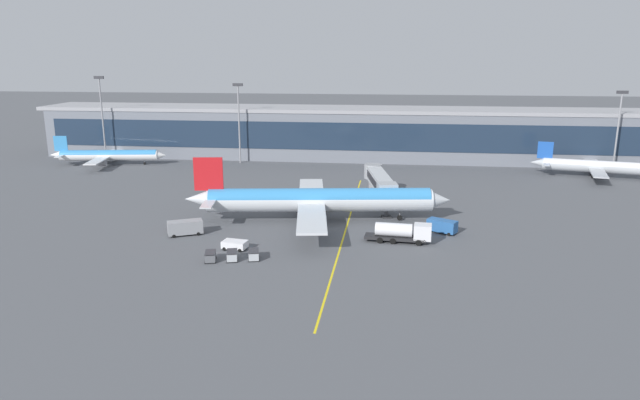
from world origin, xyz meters
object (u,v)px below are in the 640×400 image
at_px(main_airliner, 318,200).
at_px(commuter_jet_near, 108,155).
at_px(crew_van, 442,225).
at_px(pushback_tug, 234,244).
at_px(fuel_tanker, 403,232).
at_px(lavatory_truck, 184,227).
at_px(commuter_jet_far, 599,167).
at_px(baggage_cart_2, 254,254).
at_px(baggage_cart_0, 210,256).
at_px(baggage_cart_1, 232,255).

height_order(main_airliner, commuter_jet_near, main_airliner).
height_order(crew_van, pushback_tug, crew_van).
bearing_deg(fuel_tanker, lavatory_truck, -179.20).
xyz_separation_m(fuel_tanker, pushback_tug, (-26.44, -6.71, -0.90)).
bearing_deg(fuel_tanker, crew_van, 42.20).
bearing_deg(commuter_jet_far, baggage_cart_2, -136.51).
height_order(fuel_tanker, pushback_tug, fuel_tanker).
bearing_deg(crew_van, baggage_cart_2, -149.75).
xyz_separation_m(baggage_cart_0, commuter_jet_far, (77.95, 69.59, 2.02)).
xyz_separation_m(baggage_cart_1, commuter_jet_far, (74.84, 68.82, 2.02)).
relative_size(lavatory_truck, baggage_cart_2, 2.11).
height_order(main_airliner, baggage_cart_0, main_airliner).
relative_size(fuel_tanker, commuter_jet_near, 0.34).
xyz_separation_m(main_airliner, commuter_jet_near, (-64.79, 47.74, -1.29)).
relative_size(main_airliner, pushback_tug, 11.84).
xyz_separation_m(crew_van, baggage_cart_0, (-35.35, -18.54, -0.53)).
distance_m(main_airliner, baggage_cart_0, 26.88).
height_order(fuel_tanker, baggage_cart_0, fuel_tanker).
height_order(baggage_cart_0, commuter_jet_far, commuter_jet_far).
height_order(fuel_tanker, commuter_jet_far, commuter_jet_far).
height_order(main_airliner, baggage_cart_1, main_airliner).
xyz_separation_m(main_airliner, pushback_tug, (-11.15, -17.48, -3.17)).
distance_m(baggage_cart_0, baggage_cart_2, 6.40).
bearing_deg(main_airliner, commuter_jet_far, 35.68).
xyz_separation_m(main_airliner, baggage_cart_2, (-7.06, -21.61, -3.23)).
distance_m(commuter_jet_far, commuter_jet_near, 129.47).
bearing_deg(crew_van, pushback_tug, -158.84).
distance_m(lavatory_truck, commuter_jet_far, 103.78).
relative_size(baggage_cart_1, commuter_jet_far, 0.09).
relative_size(pushback_tug, baggage_cart_2, 1.40).
distance_m(fuel_tanker, baggage_cart_0, 31.14).
height_order(main_airliner, commuter_jet_far, main_airliner).
xyz_separation_m(lavatory_truck, baggage_cart_1, (11.39, -11.09, -0.64)).
bearing_deg(commuter_jet_far, crew_van, -129.84).
bearing_deg(baggage_cart_2, main_airliner, 71.91).
distance_m(main_airliner, commuter_jet_far, 79.63).
bearing_deg(baggage_cart_0, pushback_tug, 69.54).
bearing_deg(fuel_tanker, commuter_jet_far, 49.20).
distance_m(lavatory_truck, crew_van, 44.15).
bearing_deg(baggage_cart_1, commuter_jet_far, 42.60).
distance_m(fuel_tanker, commuter_jet_far, 75.58).
xyz_separation_m(lavatory_truck, baggage_cart_2, (14.50, -10.32, -0.64)).
xyz_separation_m(fuel_tanker, baggage_cart_2, (-22.35, -10.84, -0.96)).
bearing_deg(baggage_cart_2, commuter_jet_near, 129.78).
distance_m(lavatory_truck, commuter_jet_near, 73.18).
height_order(pushback_tug, baggage_cart_1, baggage_cart_1).
height_order(crew_van, commuter_jet_far, commuter_jet_far).
bearing_deg(baggage_cart_1, pushback_tug, 101.41).
height_order(baggage_cart_0, commuter_jet_near, commuter_jet_near).
xyz_separation_m(pushback_tug, commuter_jet_near, (-53.64, 65.22, 1.88)).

